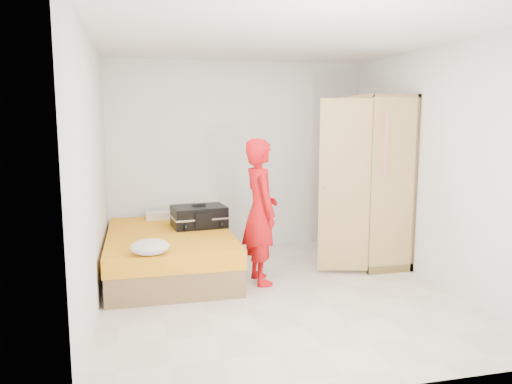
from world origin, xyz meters
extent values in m
plane|color=beige|center=(0.00, 0.00, 0.00)|extent=(4.00, 4.00, 0.00)
plane|color=white|center=(0.00, 0.00, 2.60)|extent=(4.00, 4.00, 0.00)
cube|color=white|center=(0.00, 2.00, 1.30)|extent=(3.60, 0.02, 2.60)
cube|color=white|center=(0.00, -2.00, 1.30)|extent=(3.60, 0.02, 2.60)
cube|color=white|center=(-1.80, 0.00, 1.30)|extent=(0.02, 4.00, 2.60)
cube|color=white|center=(1.80, 0.00, 1.30)|extent=(0.02, 4.00, 2.60)
cube|color=brown|center=(-1.05, 0.90, 0.15)|extent=(1.40, 2.00, 0.30)
cube|color=orange|center=(-1.05, 0.90, 0.40)|extent=(1.42, 2.02, 0.20)
cube|color=tan|center=(1.77, 0.90, 1.05)|extent=(0.04, 1.20, 2.10)
cube|color=tan|center=(1.50, 0.32, 1.05)|extent=(0.58, 0.04, 2.10)
cube|color=tan|center=(1.50, 1.48, 1.05)|extent=(0.58, 0.04, 2.10)
cube|color=tan|center=(1.50, 0.90, 2.08)|extent=(0.58, 1.20, 0.04)
cube|color=#A77F47|center=(1.50, 0.90, 0.05)|extent=(0.58, 1.20, 0.10)
cube|color=tan|center=(1.23, 1.20, 1.05)|extent=(0.04, 0.59, 2.00)
cube|color=tan|center=(0.92, 0.41, 1.05)|extent=(0.58, 0.19, 2.00)
cylinder|color=#B2B2B7|center=(1.50, 0.90, 1.92)|extent=(0.02, 1.10, 0.02)
imported|color=red|center=(-0.08, 0.37, 0.81)|extent=(0.43, 0.61, 1.61)
cube|color=black|center=(-0.67, 1.14, 0.63)|extent=(0.68, 0.52, 0.25)
cube|color=black|center=(-0.67, 1.14, 0.77)|extent=(0.17, 0.06, 0.03)
ellipsoid|color=silver|center=(-1.30, 0.01, 0.57)|extent=(0.39, 0.39, 0.15)
cube|color=silver|center=(-1.05, 1.75, 0.55)|extent=(0.50, 0.26, 0.09)
camera|label=1|loc=(-1.38, -4.88, 1.84)|focal=35.00mm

